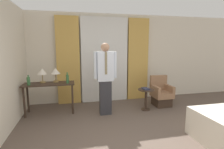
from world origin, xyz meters
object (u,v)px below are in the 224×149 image
at_px(table_lamp_right, 55,72).
at_px(book, 146,89).
at_px(bottle_near_edge, 28,81).
at_px(side_table, 146,96).
at_px(person, 105,76).
at_px(table_lamp_left, 42,72).
at_px(armchair, 161,94).
at_px(desk, 49,88).
at_px(bottle_by_lamp, 67,79).

height_order(table_lamp_right, book, table_lamp_right).
distance_m(table_lamp_right, bottle_near_edge, 0.67).
distance_m(bottle_near_edge, side_table, 3.01).
xyz_separation_m(table_lamp_right, person, (1.22, -0.51, -0.07)).
height_order(table_lamp_left, side_table, table_lamp_left).
distance_m(bottle_near_edge, armchair, 3.60).
distance_m(desk, bottle_near_edge, 0.52).
bearing_deg(bottle_by_lamp, desk, 169.13).
xyz_separation_m(table_lamp_right, bottle_by_lamp, (0.30, -0.20, -0.16)).
bearing_deg(table_lamp_left, bottle_near_edge, -141.32).
bearing_deg(bottle_by_lamp, bottle_near_edge, -177.85).
height_order(bottle_near_edge, person, person).
distance_m(table_lamp_left, book, 2.74).
height_order(bottle_by_lamp, book, bottle_by_lamp).
bearing_deg(table_lamp_left, side_table, -9.65).
xyz_separation_m(table_lamp_left, person, (1.54, -0.51, -0.07)).
bearing_deg(armchair, table_lamp_right, 176.46).
relative_size(side_table, book, 2.36).
distance_m(table_lamp_right, book, 2.42).
relative_size(table_lamp_right, book, 1.50).
height_order(bottle_near_edge, book, bottle_near_edge).
xyz_separation_m(table_lamp_left, book, (2.66, -0.45, -0.47)).
bearing_deg(book, bottle_by_lamp, 172.79).
bearing_deg(table_lamp_left, bottle_by_lamp, -17.39).
bearing_deg(table_lamp_right, side_table, -10.96).
height_order(desk, side_table, desk).
bearing_deg(table_lamp_left, table_lamp_right, 0.00).
bearing_deg(desk, table_lamp_right, 33.32).
xyz_separation_m(desk, side_table, (2.51, -0.35, -0.27)).
height_order(table_lamp_right, bottle_near_edge, table_lamp_right).
distance_m(bottle_near_edge, bottle_by_lamp, 0.91).
xyz_separation_m(side_table, book, (-0.01, 0.00, 0.20)).
relative_size(bottle_by_lamp, person, 0.15).
height_order(table_lamp_right, bottle_by_lamp, table_lamp_right).
relative_size(desk, table_lamp_left, 3.42).
relative_size(table_lamp_left, armchair, 0.43).
distance_m(armchair, book, 0.72).
height_order(person, armchair, person).
bearing_deg(armchair, bottle_by_lamp, -179.72).
height_order(armchair, book, armchair).
distance_m(bottle_by_lamp, book, 2.07).
xyz_separation_m(table_lamp_right, bottle_near_edge, (-0.61, -0.23, -0.17)).
bearing_deg(desk, book, -7.89).
relative_size(person, armchair, 2.10).
bearing_deg(table_lamp_right, person, -22.67).
bearing_deg(bottle_by_lamp, book, -7.21).
bearing_deg(table_lamp_right, armchair, -3.54).
height_order(desk, bottle_near_edge, bottle_near_edge).
relative_size(bottle_near_edge, book, 1.02).
height_order(bottle_near_edge, armchair, bottle_near_edge).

